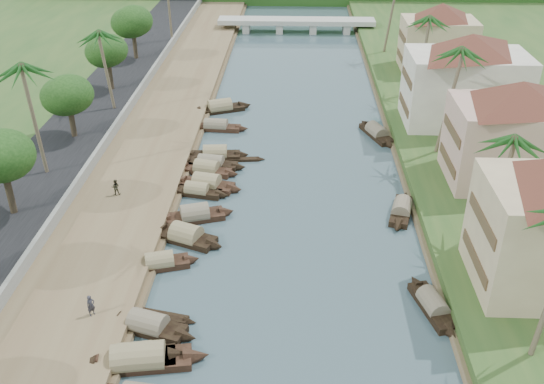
{
  "coord_description": "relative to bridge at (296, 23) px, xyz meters",
  "views": [
    {
      "loc": [
        -0.09,
        -37.77,
        28.37
      ],
      "look_at": [
        -1.92,
        9.16,
        2.0
      ],
      "focal_mm": 40.0,
      "sensor_mm": 36.0,
      "label": 1
    }
  ],
  "objects": [
    {
      "name": "tree_2",
      "position": [
        -24.0,
        -66.13,
        4.94
      ],
      "size": [
        5.18,
        5.18,
        7.47
      ],
      "color": "#453927",
      "rests_on": "ground"
    },
    {
      "name": "palm_6",
      "position": [
        -22.0,
        -41.74,
        8.63
      ],
      "size": [
        3.2,
        3.2,
        10.71
      ],
      "color": "brown",
      "rests_on": "ground"
    },
    {
      "name": "canoe_2",
      "position": [
        -5.46,
        -52.62,
        -1.62
      ],
      "size": [
        4.95,
        1.16,
        0.71
      ],
      "rotation": [
        0.0,
        0.0,
        0.09
      ],
      "color": "black",
      "rests_on": "ground"
    },
    {
      "name": "left_bank",
      "position": [
        -16.0,
        -52.0,
        -1.32
      ],
      "size": [
        10.0,
        180.0,
        0.8
      ],
      "primitive_type": "cube",
      "color": "brown",
      "rests_on": "ground"
    },
    {
      "name": "sampan_4",
      "position": [
        -10.35,
        -71.68,
        -1.32
      ],
      "size": [
        6.53,
        3.12,
        1.87
      ],
      "rotation": [
        0.0,
        0.0,
        0.28
      ],
      "color": "black",
      "rests_on": "ground"
    },
    {
      "name": "sampan_2",
      "position": [
        -9.44,
        -81.97,
        -1.3
      ],
      "size": [
        8.95,
        3.07,
        2.3
      ],
      "rotation": [
        0.0,
        0.0,
        0.15
      ],
      "color": "black",
      "rests_on": "ground"
    },
    {
      "name": "person_near",
      "position": [
        -13.61,
        -78.31,
        -0.13
      ],
      "size": [
        0.68,
        0.69,
        1.59
      ],
      "primitive_type": "imported",
      "rotation": [
        0.0,
        0.0,
        0.82
      ],
      "color": "#2A2932",
      "rests_on": "left_bank"
    },
    {
      "name": "bridge",
      "position": [
        0.0,
        0.0,
        0.0
      ],
      "size": [
        28.0,
        4.0,
        2.4
      ],
      "color": "#A8A99E",
      "rests_on": "ground"
    },
    {
      "name": "tree_5",
      "position": [
        -24.0,
        -21.37,
        5.0
      ],
      "size": [
        5.4,
        5.4,
        7.62
      ],
      "color": "#453927",
      "rests_on": "ground"
    },
    {
      "name": "retaining_wall",
      "position": [
        -20.2,
        -52.0,
        -0.37
      ],
      "size": [
        0.4,
        180.0,
        1.1
      ],
      "primitive_type": "cube",
      "color": "slate",
      "rests_on": "left_bank"
    },
    {
      "name": "sampan_3",
      "position": [
        -9.7,
        -78.81,
        -1.31
      ],
      "size": [
        7.5,
        3.66,
        2.02
      ],
      "rotation": [
        0.0,
        0.0,
        -0.31
      ],
      "color": "black",
      "rests_on": "ground"
    },
    {
      "name": "building_far",
      "position": [
        18.99,
        -44.0,
        4.66
      ],
      "size": [
        15.59,
        15.59,
        10.2
      ],
      "color": "white",
      "rests_on": "right_bank"
    },
    {
      "name": "sampan_16",
      "position": [
        9.39,
        -45.77,
        -1.31
      ],
      "size": [
        4.29,
        8.12,
        2.01
      ],
      "rotation": [
        0.0,
        0.0,
        1.93
      ],
      "color": "black",
      "rests_on": "ground"
    },
    {
      "name": "sampan_13",
      "position": [
        -9.41,
        -38.82,
        -1.3
      ],
      "size": [
        8.51,
        4.86,
        2.31
      ],
      "rotation": [
        0.0,
        0.0,
        0.39
      ],
      "color": "black",
      "rests_on": "ground"
    },
    {
      "name": "canoe_1",
      "position": [
        -9.0,
        -77.53,
        -1.62
      ],
      "size": [
        5.16,
        1.92,
        0.82
      ],
      "rotation": [
        0.0,
        0.0,
        -0.22
      ],
      "color": "black",
      "rests_on": "ground"
    },
    {
      "name": "building_mid",
      "position": [
        19.99,
        -58.0,
        4.41
      ],
      "size": [
        14.11,
        14.11,
        9.7
      ],
      "color": "tan",
      "rests_on": "right_bank"
    },
    {
      "name": "sampan_5",
      "position": [
        -8.89,
        -67.9,
        -1.3
      ],
      "size": [
        7.24,
        4.35,
        2.27
      ],
      "rotation": [
        0.0,
        0.0,
        -0.39
      ],
      "color": "black",
      "rests_on": "ground"
    },
    {
      "name": "palm_3",
      "position": [
        16.0,
        -34.23,
        8.85
      ],
      "size": [
        3.2,
        3.2,
        11.15
      ],
      "color": "brown",
      "rests_on": "ground"
    },
    {
      "name": "ground",
      "position": [
        -0.0,
        -72.0,
        -1.72
      ],
      "size": [
        220.0,
        220.0,
        0.0
      ],
      "primitive_type": "plane",
      "color": "#394E55",
      "rests_on": "ground"
    },
    {
      "name": "sampan_11",
      "position": [
        -8.37,
        -52.15,
        -1.31
      ],
      "size": [
        7.43,
        2.18,
        2.12
      ],
      "rotation": [
        0.0,
        0.0,
        0.07
      ],
      "color": "black",
      "rests_on": "ground"
    },
    {
      "name": "sampan_14",
      "position": [
        9.97,
        -75.95,
        -1.32
      ],
      "size": [
        3.19,
        7.37,
        1.82
      ],
      "rotation": [
        0.0,
        0.0,
        1.84
      ],
      "color": "black",
      "rests_on": "ground"
    },
    {
      "name": "sampan_6",
      "position": [
        -8.68,
        -64.52,
        -1.31
      ],
      "size": [
        7.4,
        3.78,
        2.17
      ],
      "rotation": [
        0.0,
        0.0,
        0.31
      ],
      "color": "black",
      "rests_on": "ground"
    },
    {
      "name": "palm_1",
      "position": [
        16.0,
        -67.94,
        7.95
      ],
      "size": [
        3.2,
        3.2,
        10.21
      ],
      "color": "brown",
      "rests_on": "ground"
    },
    {
      "name": "road",
      "position": [
        -24.5,
        -52.0,
        -1.02
      ],
      "size": [
        8.0,
        180.0,
        1.4
      ],
      "primitive_type": "cube",
      "color": "black",
      "rests_on": "ground"
    },
    {
      "name": "right_bank",
      "position": [
        19.0,
        -52.0,
        -1.12
      ],
      "size": [
        16.0,
        180.0,
        1.2
      ],
      "primitive_type": "cube",
      "color": "#26481D",
      "rests_on": "ground"
    },
    {
      "name": "sampan_9",
      "position": [
        -8.55,
        -54.33,
        -1.31
      ],
      "size": [
        7.67,
        2.49,
        1.95
      ],
      "rotation": [
        0.0,
        0.0,
        -0.14
      ],
      "color": "black",
      "rests_on": "ground"
    },
    {
      "name": "sampan_1",
      "position": [
        -10.0,
        -82.05,
        -1.31
      ],
      "size": [
        7.8,
        3.22,
        2.26
      ],
      "rotation": [
        0.0,
        0.0,
        0.2
      ],
      "color": "black",
      "rests_on": "ground"
    },
    {
      "name": "sampan_7",
      "position": [
        -9.12,
        -60.08,
        -1.32
      ],
      "size": [
        6.56,
        2.6,
        1.78
      ],
      "rotation": [
        0.0,
        0.0,
        -0.21
      ],
      "color": "black",
      "rests_on": "ground"
    },
    {
      "name": "palm_2",
      "position": [
        15.0,
        -52.15,
        10.01
      ],
      "size": [
        3.2,
        3.2,
        12.34
      ],
      "color": "brown",
      "rests_on": "ground"
    },
    {
      "name": "sampan_8",
      "position": [
        -8.39,
        -58.78,
        -1.3
      ],
      "size": [
        7.55,
        3.39,
        2.27
      ],
      "rotation": [
        0.0,
        0.0,
        -0.23
      ],
      "color": "black",
      "rests_on": "ground"
    },
    {
      "name": "sampan_12",
      "position": [
        -9.19,
        -44.64,
        -1.32
      ],
      "size": [
        7.92,
        2.05,
        1.91
      ],
      "rotation": [
        0.0,
        0.0,
        -0.08
      ],
      "color": "black",
      "rests_on": "ground"
    },
    {
      "name": "tree_3",
      "position": [
        -24.0,
        -50.06,
        4.27
      ],
      "size": [
        5.0,
        5.0,
        6.72
      ],
      "color": "#453927",
      "rests_on": "ground"
    },
    {
      "name": "palm_5",
      "position": [
        -24.0,
        -58.6,
        9.99
      ],
      "size": [
        3.2,
        3.2,
        12.12
      ],
      "color": "brown",
      "rests_on": "ground"
    },
    {
      "name": "person_far",
      "position": [
        -16.35,
        -61.71,
        -0.16
      ],
      "size": [
        0.83,
        0.69,
        1.53
      ],
      "primitive_type": "imported",
      "rotation": [
        0.0,
        0.0,
        3.3
      ],
      "color": "#393828",
      "rests_on": "left_bank"
    },
    {
      "name": "sampan_15",
      "position": [
        9.71,
        -62.86,
        -1.31
      ],
      "size": [
        3.29,
        7.29,
        1.96
      ],
      "rotation": [
        0.0,
        0.0,
        1.3
      ],
      "color": "black",
      "rests_on": "ground"
    },
    {
      "name": "building_distant",
      "position": [
        19.99,
        -24.0,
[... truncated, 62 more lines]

